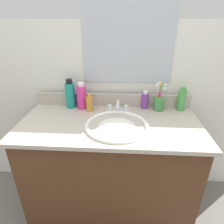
% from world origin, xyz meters
% --- Properties ---
extents(ground_plane, '(6.00, 6.00, 0.00)m').
position_xyz_m(ground_plane, '(0.00, 0.00, 0.00)').
color(ground_plane, '#66605B').
extents(vanity_cabinet, '(1.06, 0.49, 0.71)m').
position_xyz_m(vanity_cabinet, '(0.00, 0.00, 0.35)').
color(vanity_cabinet, '#4C2D19').
rests_on(vanity_cabinet, ground_plane).
extents(countertop, '(1.10, 0.53, 0.02)m').
position_xyz_m(countertop, '(0.00, 0.00, 0.72)').
color(countertop, '#B2A899').
rests_on(countertop, vanity_cabinet).
extents(backsplash, '(1.10, 0.02, 0.09)m').
position_xyz_m(backsplash, '(0.00, 0.25, 0.78)').
color(backsplash, '#B2A899').
rests_on(backsplash, countertop).
extents(back_wall, '(2.20, 0.04, 1.30)m').
position_xyz_m(back_wall, '(0.00, 0.32, 0.65)').
color(back_wall, silver).
rests_on(back_wall, ground_plane).
extents(mirror_panel, '(0.60, 0.01, 0.56)m').
position_xyz_m(mirror_panel, '(0.10, 0.29, 1.18)').
color(mirror_panel, '#B2BCC6').
extents(sink_basin, '(0.38, 0.38, 0.11)m').
position_xyz_m(sink_basin, '(0.04, -0.05, 0.70)').
color(sink_basin, white).
rests_on(sink_basin, countertop).
extents(faucet, '(0.16, 0.10, 0.08)m').
position_xyz_m(faucet, '(0.04, 0.15, 0.76)').
color(faucet, silver).
rests_on(faucet, countertop).
extents(bottle_oil_amber, '(0.04, 0.04, 0.12)m').
position_xyz_m(bottle_oil_amber, '(-0.15, 0.16, 0.78)').
color(bottle_oil_amber, gold).
rests_on(bottle_oil_amber, countertop).
extents(bottle_toner_green, '(0.05, 0.05, 0.17)m').
position_xyz_m(bottle_toner_green, '(0.47, 0.21, 0.81)').
color(bottle_toner_green, '#4C9E4C').
rests_on(bottle_toner_green, countertop).
extents(bottle_soap_pink, '(0.07, 0.07, 0.18)m').
position_xyz_m(bottle_soap_pink, '(-0.21, 0.20, 0.82)').
color(bottle_soap_pink, '#D8338C').
rests_on(bottle_soap_pink, countertop).
extents(bottle_mouthwash_teal, '(0.07, 0.07, 0.20)m').
position_xyz_m(bottle_mouthwash_teal, '(-0.29, 0.21, 0.82)').
color(bottle_mouthwash_teal, teal).
rests_on(bottle_mouthwash_teal, countertop).
extents(bottle_cream_purple, '(0.05, 0.05, 0.13)m').
position_xyz_m(bottle_cream_purple, '(0.23, 0.23, 0.79)').
color(bottle_cream_purple, '#7A3899').
rests_on(bottle_cream_purple, countertop).
extents(cup_green, '(0.07, 0.09, 0.20)m').
position_xyz_m(cup_green, '(0.32, 0.20, 0.79)').
color(cup_green, '#3F8C47').
rests_on(cup_green, countertop).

